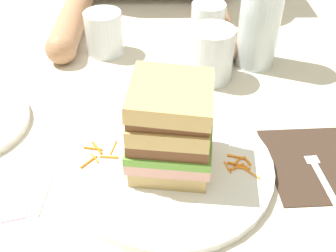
{
  "coord_description": "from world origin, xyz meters",
  "views": [
    {
      "loc": [
        -0.01,
        -0.42,
        0.43
      ],
      "look_at": [
        -0.0,
        0.03,
        0.05
      ],
      "focal_mm": 43.22,
      "sensor_mm": 36.0,
      "label": 1
    }
  ],
  "objects_px": {
    "empty_tumbler_0": "(208,26)",
    "empty_tumbler_1": "(104,33)",
    "fork": "(321,173)",
    "juice_glass": "(211,56)",
    "water_bottle": "(263,3)",
    "main_plate": "(168,164)",
    "knife": "(52,165)",
    "napkin_dark": "(314,163)",
    "sandwich": "(169,126)"
  },
  "relations": [
    {
      "from": "fork",
      "to": "juice_glass",
      "type": "height_order",
      "value": "juice_glass"
    },
    {
      "from": "sandwich",
      "to": "empty_tumbler_0",
      "type": "bearing_deg",
      "value": 76.79
    },
    {
      "from": "main_plate",
      "to": "sandwich",
      "type": "xyz_separation_m",
      "value": [
        0.0,
        -0.0,
        0.07
      ]
    },
    {
      "from": "juice_glass",
      "to": "fork",
      "type": "bearing_deg",
      "value": -62.02
    },
    {
      "from": "empty_tumbler_1",
      "to": "fork",
      "type": "bearing_deg",
      "value": -45.92
    },
    {
      "from": "fork",
      "to": "empty_tumbler_0",
      "type": "distance_m",
      "value": 0.41
    },
    {
      "from": "main_plate",
      "to": "empty_tumbler_1",
      "type": "height_order",
      "value": "empty_tumbler_1"
    },
    {
      "from": "fork",
      "to": "water_bottle",
      "type": "distance_m",
      "value": 0.34
    },
    {
      "from": "napkin_dark",
      "to": "empty_tumbler_1",
      "type": "bearing_deg",
      "value": 135.73
    },
    {
      "from": "knife",
      "to": "empty_tumbler_1",
      "type": "xyz_separation_m",
      "value": [
        0.04,
        0.34,
        0.04
      ]
    },
    {
      "from": "empty_tumbler_1",
      "to": "juice_glass",
      "type": "bearing_deg",
      "value": -25.45
    },
    {
      "from": "napkin_dark",
      "to": "juice_glass",
      "type": "relative_size",
      "value": 1.56
    },
    {
      "from": "empty_tumbler_0",
      "to": "empty_tumbler_1",
      "type": "xyz_separation_m",
      "value": [
        -0.21,
        -0.02,
        -0.0
      ]
    },
    {
      "from": "juice_glass",
      "to": "empty_tumbler_0",
      "type": "height_order",
      "value": "juice_glass"
    },
    {
      "from": "sandwich",
      "to": "knife",
      "type": "bearing_deg",
      "value": 178.24
    },
    {
      "from": "napkin_dark",
      "to": "knife",
      "type": "distance_m",
      "value": 0.39
    },
    {
      "from": "fork",
      "to": "juice_glass",
      "type": "relative_size",
      "value": 1.64
    },
    {
      "from": "main_plate",
      "to": "empty_tumbler_1",
      "type": "xyz_separation_m",
      "value": [
        -0.13,
        0.34,
        0.04
      ]
    },
    {
      "from": "main_plate",
      "to": "sandwich",
      "type": "distance_m",
      "value": 0.07
    },
    {
      "from": "napkin_dark",
      "to": "knife",
      "type": "relative_size",
      "value": 0.79
    },
    {
      "from": "napkin_dark",
      "to": "fork",
      "type": "xyz_separation_m",
      "value": [
        0.0,
        -0.02,
        0.0
      ]
    },
    {
      "from": "sandwich",
      "to": "empty_tumbler_0",
      "type": "relative_size",
      "value": 1.4
    },
    {
      "from": "sandwich",
      "to": "empty_tumbler_0",
      "type": "height_order",
      "value": "sandwich"
    },
    {
      "from": "fork",
      "to": "empty_tumbler_0",
      "type": "relative_size",
      "value": 1.74
    },
    {
      "from": "main_plate",
      "to": "knife",
      "type": "xyz_separation_m",
      "value": [
        -0.17,
        0.0,
        -0.01
      ]
    },
    {
      "from": "napkin_dark",
      "to": "water_bottle",
      "type": "relative_size",
      "value": 0.56
    },
    {
      "from": "main_plate",
      "to": "water_bottle",
      "type": "distance_m",
      "value": 0.36
    },
    {
      "from": "empty_tumbler_1",
      "to": "empty_tumbler_0",
      "type": "bearing_deg",
      "value": 6.01
    },
    {
      "from": "napkin_dark",
      "to": "empty_tumbler_1",
      "type": "height_order",
      "value": "empty_tumbler_1"
    },
    {
      "from": "water_bottle",
      "to": "knife",
      "type": "bearing_deg",
      "value": -140.22
    },
    {
      "from": "empty_tumbler_0",
      "to": "empty_tumbler_1",
      "type": "distance_m",
      "value": 0.22
    },
    {
      "from": "main_plate",
      "to": "empty_tumbler_0",
      "type": "bearing_deg",
      "value": 76.66
    },
    {
      "from": "knife",
      "to": "sandwich",
      "type": "bearing_deg",
      "value": -1.76
    },
    {
      "from": "water_bottle",
      "to": "empty_tumbler_1",
      "type": "bearing_deg",
      "value": 171.48
    },
    {
      "from": "sandwich",
      "to": "water_bottle",
      "type": "height_order",
      "value": "water_bottle"
    },
    {
      "from": "sandwich",
      "to": "water_bottle",
      "type": "xyz_separation_m",
      "value": [
        0.18,
        0.3,
        0.05
      ]
    },
    {
      "from": "juice_glass",
      "to": "water_bottle",
      "type": "distance_m",
      "value": 0.14
    },
    {
      "from": "sandwich",
      "to": "juice_glass",
      "type": "xyz_separation_m",
      "value": [
        0.08,
        0.24,
        -0.03
      ]
    },
    {
      "from": "main_plate",
      "to": "empty_tumbler_1",
      "type": "distance_m",
      "value": 0.37
    },
    {
      "from": "empty_tumbler_0",
      "to": "water_bottle",
      "type": "bearing_deg",
      "value": -36.99
    },
    {
      "from": "empty_tumbler_1",
      "to": "napkin_dark",
      "type": "bearing_deg",
      "value": -44.27
    },
    {
      "from": "main_plate",
      "to": "knife",
      "type": "relative_size",
      "value": 1.48
    },
    {
      "from": "main_plate",
      "to": "napkin_dark",
      "type": "xyz_separation_m",
      "value": [
        0.22,
        0.0,
        -0.01
      ]
    },
    {
      "from": "main_plate",
      "to": "fork",
      "type": "distance_m",
      "value": 0.22
    },
    {
      "from": "main_plate",
      "to": "empty_tumbler_0",
      "type": "xyz_separation_m",
      "value": [
        0.09,
        0.36,
        0.04
      ]
    },
    {
      "from": "water_bottle",
      "to": "empty_tumbler_0",
      "type": "height_order",
      "value": "water_bottle"
    },
    {
      "from": "juice_glass",
      "to": "water_bottle",
      "type": "height_order",
      "value": "water_bottle"
    },
    {
      "from": "sandwich",
      "to": "main_plate",
      "type": "bearing_deg",
      "value": 121.41
    },
    {
      "from": "main_plate",
      "to": "napkin_dark",
      "type": "distance_m",
      "value": 0.22
    },
    {
      "from": "fork",
      "to": "juice_glass",
      "type": "distance_m",
      "value": 0.3
    }
  ]
}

